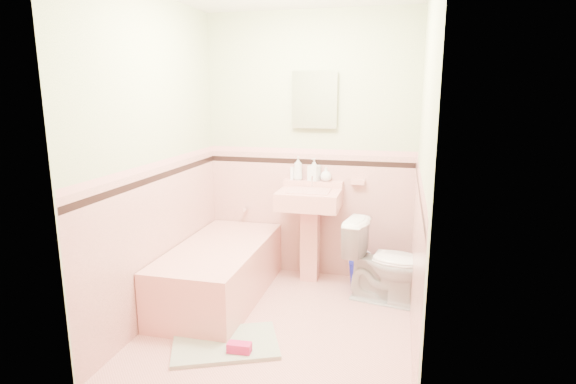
% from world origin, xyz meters
% --- Properties ---
extents(floor, '(2.20, 2.20, 0.00)m').
position_xyz_m(floor, '(0.00, 0.00, 0.00)').
color(floor, '#E29F94').
rests_on(floor, ground).
extents(wall_back, '(2.50, 0.00, 2.50)m').
position_xyz_m(wall_back, '(0.00, 1.10, 1.25)').
color(wall_back, beige).
rests_on(wall_back, ground).
extents(wall_front, '(2.50, 0.00, 2.50)m').
position_xyz_m(wall_front, '(0.00, -1.10, 1.25)').
color(wall_front, beige).
rests_on(wall_front, ground).
extents(wall_left, '(0.00, 2.50, 2.50)m').
position_xyz_m(wall_left, '(-1.00, 0.00, 1.25)').
color(wall_left, beige).
rests_on(wall_left, ground).
extents(wall_right, '(0.00, 2.50, 2.50)m').
position_xyz_m(wall_right, '(1.00, 0.00, 1.25)').
color(wall_right, beige).
rests_on(wall_right, ground).
extents(wainscot_back, '(2.00, 0.00, 2.00)m').
position_xyz_m(wainscot_back, '(0.00, 1.09, 0.60)').
color(wainscot_back, '#E5A499').
rests_on(wainscot_back, ground).
extents(wainscot_front, '(2.00, 0.00, 2.00)m').
position_xyz_m(wainscot_front, '(0.00, -1.09, 0.60)').
color(wainscot_front, '#E5A499').
rests_on(wainscot_front, ground).
extents(wainscot_left, '(0.00, 2.20, 2.20)m').
position_xyz_m(wainscot_left, '(-0.99, 0.00, 0.60)').
color(wainscot_left, '#E5A499').
rests_on(wainscot_left, ground).
extents(wainscot_right, '(0.00, 2.20, 2.20)m').
position_xyz_m(wainscot_right, '(0.99, 0.00, 0.60)').
color(wainscot_right, '#E5A499').
rests_on(wainscot_right, ground).
extents(accent_back, '(2.00, 0.00, 2.00)m').
position_xyz_m(accent_back, '(0.00, 1.08, 1.12)').
color(accent_back, black).
rests_on(accent_back, ground).
extents(accent_front, '(2.00, 0.00, 2.00)m').
position_xyz_m(accent_front, '(0.00, -1.08, 1.12)').
color(accent_front, black).
rests_on(accent_front, ground).
extents(accent_left, '(0.00, 2.20, 2.20)m').
position_xyz_m(accent_left, '(-0.98, 0.00, 1.12)').
color(accent_left, black).
rests_on(accent_left, ground).
extents(accent_right, '(0.00, 2.20, 2.20)m').
position_xyz_m(accent_right, '(0.98, 0.00, 1.12)').
color(accent_right, black).
rests_on(accent_right, ground).
extents(cap_back, '(2.00, 0.00, 2.00)m').
position_xyz_m(cap_back, '(0.00, 1.08, 1.22)').
color(cap_back, pink).
rests_on(cap_back, ground).
extents(cap_front, '(2.00, 0.00, 2.00)m').
position_xyz_m(cap_front, '(0.00, -1.08, 1.22)').
color(cap_front, pink).
rests_on(cap_front, ground).
extents(cap_left, '(0.00, 2.20, 2.20)m').
position_xyz_m(cap_left, '(-0.98, 0.00, 1.22)').
color(cap_left, pink).
rests_on(cap_left, ground).
extents(cap_right, '(0.00, 2.20, 2.20)m').
position_xyz_m(cap_right, '(0.98, 0.00, 1.22)').
color(cap_right, pink).
rests_on(cap_right, ground).
extents(bathtub, '(0.70, 1.50, 0.45)m').
position_xyz_m(bathtub, '(-0.63, 0.33, 0.23)').
color(bathtub, '#DD9185').
rests_on(bathtub, floor).
extents(tub_faucet, '(0.04, 0.12, 0.04)m').
position_xyz_m(tub_faucet, '(-0.63, 1.05, 0.63)').
color(tub_faucet, silver).
rests_on(tub_faucet, wall_back).
extents(sink, '(0.56, 0.48, 0.89)m').
position_xyz_m(sink, '(0.05, 0.86, 0.44)').
color(sink, '#DD9185').
rests_on(sink, floor).
extents(sink_faucet, '(0.02, 0.02, 0.10)m').
position_xyz_m(sink_faucet, '(0.05, 1.00, 0.95)').
color(sink_faucet, silver).
rests_on(sink_faucet, sink).
extents(medicine_cabinet, '(0.36, 0.04, 0.45)m').
position_xyz_m(medicine_cabinet, '(0.05, 1.07, 1.70)').
color(medicine_cabinet, white).
rests_on(medicine_cabinet, wall_back).
extents(soap_dish, '(0.13, 0.07, 0.04)m').
position_xyz_m(soap_dish, '(0.47, 1.06, 0.95)').
color(soap_dish, '#DD9185').
rests_on(soap_dish, wall_back).
extents(soap_bottle_left, '(0.12, 0.12, 0.23)m').
position_xyz_m(soap_bottle_left, '(-0.10, 1.04, 1.06)').
color(soap_bottle_left, '#B2B2B2').
rests_on(soap_bottle_left, sink).
extents(soap_bottle_mid, '(0.12, 0.12, 0.21)m').
position_xyz_m(soap_bottle_mid, '(0.06, 1.04, 1.06)').
color(soap_bottle_mid, '#B2B2B2').
rests_on(soap_bottle_mid, sink).
extents(soap_bottle_right, '(0.10, 0.10, 0.13)m').
position_xyz_m(soap_bottle_right, '(0.17, 1.04, 1.01)').
color(soap_bottle_right, '#B2B2B2').
rests_on(soap_bottle_right, sink).
extents(tube, '(0.05, 0.05, 0.12)m').
position_xyz_m(tube, '(-0.16, 1.04, 1.01)').
color(tube, white).
rests_on(tube, sink).
extents(toilet, '(0.75, 0.51, 0.70)m').
position_xyz_m(toilet, '(0.77, 0.61, 0.35)').
color(toilet, white).
rests_on(toilet, floor).
extents(bucket, '(0.24, 0.24, 0.24)m').
position_xyz_m(bucket, '(0.55, 0.85, 0.12)').
color(bucket, '#1219AA').
rests_on(bucket, floor).
extents(bath_mat, '(0.87, 0.74, 0.03)m').
position_xyz_m(bath_mat, '(-0.30, -0.41, 0.01)').
color(bath_mat, gray).
rests_on(bath_mat, floor).
extents(shoe, '(0.17, 0.09, 0.07)m').
position_xyz_m(shoe, '(-0.16, -0.50, 0.06)').
color(shoe, '#BF1E59').
rests_on(shoe, bath_mat).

